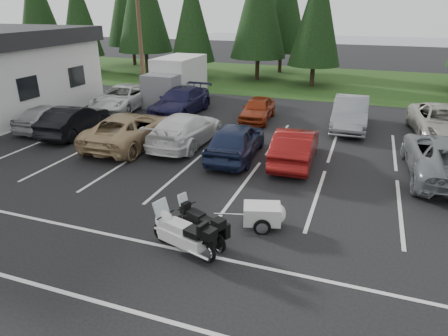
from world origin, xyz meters
TOP-DOWN VIEW (x-y plane):
  - ground at (0.00, 0.00)m, footprint 120.00×120.00m
  - grass_strip at (0.00, 24.00)m, footprint 80.00×16.00m
  - lake_water at (4.00, 55.00)m, footprint 70.00×50.00m
  - utility_pole at (-10.00, 12.00)m, footprint 1.60×0.26m
  - box_truck at (-8.00, 12.50)m, footprint 2.40×5.60m
  - stall_markings at (0.00, 2.00)m, footprint 32.00×16.00m
  - conifer_0 at (-28.00, 22.50)m, footprint 4.58×4.58m
  - conifer_1 at (-22.00, 21.20)m, footprint 3.96×3.96m
  - conifer_3 at (-10.50, 21.40)m, footprint 3.87×3.87m
  - conifer_4 at (-5.00, 22.90)m, footprint 4.80×4.80m
  - conifer_5 at (0.00, 21.60)m, footprint 4.14×4.14m
  - car_near_0 at (-11.42, 4.46)m, footprint 1.81×4.14m
  - car_near_1 at (-9.50, 4.17)m, footprint 2.02×4.62m
  - car_near_2 at (-5.91, 3.73)m, footprint 2.72×5.62m
  - car_near_3 at (-3.44, 4.64)m, footprint 2.19×5.24m
  - car_near_4 at (-0.68, 3.80)m, footprint 2.12×4.72m
  - car_near_5 at (1.86, 4.04)m, footprint 1.75×4.55m
  - car_near_6 at (7.56, 4.49)m, footprint 2.97×6.04m
  - car_far_0 at (-10.11, 9.61)m, footprint 2.72×5.45m
  - car_far_1 at (-6.14, 9.66)m, footprint 2.33×5.45m
  - car_far_2 at (-1.38, 9.91)m, footprint 1.78×3.99m
  - car_far_3 at (3.68, 10.11)m, footprint 1.87×5.06m
  - car_far_4 at (8.13, 9.83)m, footprint 3.19×5.95m
  - touring_motorcycle at (0.25, -3.54)m, footprint 2.55×1.41m
  - cargo_trailer at (1.91, -1.55)m, footprint 1.78×1.31m
  - adventure_motorcycle at (0.49, -2.96)m, footprint 2.30×1.56m

SIDE VIEW (x-z plane):
  - ground at x=0.00m, z-range 0.00..0.00m
  - lake_water at x=4.00m, z-range -0.01..0.01m
  - stall_markings at x=0.00m, z-range 0.00..0.01m
  - grass_strip at x=0.00m, z-range 0.00..0.01m
  - cargo_trailer at x=1.91m, z-range 0.00..0.74m
  - adventure_motorcycle at x=0.49m, z-range 0.00..1.32m
  - car_far_2 at x=-1.38m, z-range 0.00..1.33m
  - touring_motorcycle at x=0.25m, z-range 0.00..1.35m
  - car_near_0 at x=-11.42m, z-range 0.00..1.39m
  - car_near_1 at x=-9.50m, z-range 0.00..1.48m
  - car_near_5 at x=1.86m, z-range 0.00..1.48m
  - car_far_0 at x=-10.11m, z-range 0.00..1.48m
  - car_near_3 at x=-3.44m, z-range 0.00..1.51m
  - car_near_2 at x=-5.91m, z-range 0.00..1.54m
  - car_far_1 at x=-6.14m, z-range 0.00..1.57m
  - car_near_4 at x=-0.68m, z-range 0.00..1.57m
  - car_far_4 at x=8.13m, z-range 0.00..1.59m
  - car_near_6 at x=7.56m, z-range 0.00..1.65m
  - car_far_3 at x=3.68m, z-range 0.00..1.65m
  - box_truck at x=-8.00m, z-range 0.00..2.90m
  - utility_pole at x=-10.00m, z-range 0.20..9.20m
  - conifer_3 at x=-10.50m, z-range 0.76..9.78m
  - conifer_1 at x=-22.00m, z-range 0.78..10.00m
  - conifer_5 at x=0.00m, z-range 0.81..10.45m
  - conifer_0 at x=-28.00m, z-range 0.90..11.56m
  - conifer_4 at x=-5.00m, z-range 0.95..12.12m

